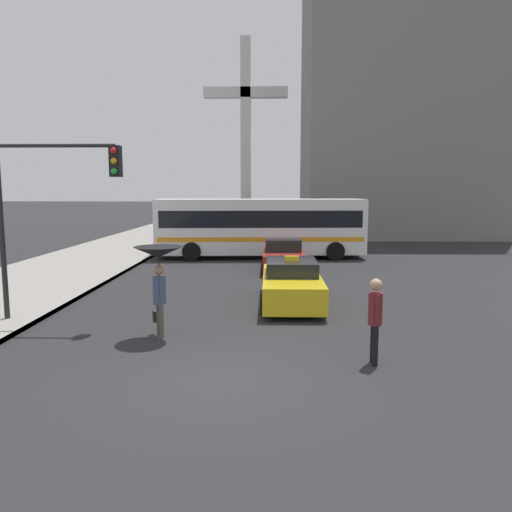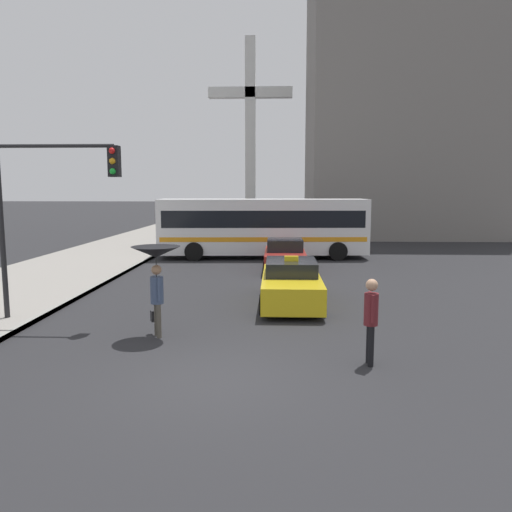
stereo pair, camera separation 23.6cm
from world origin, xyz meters
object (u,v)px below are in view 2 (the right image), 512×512
Objects in this scene: pedestrian_man at (371,314)px; traffic_light at (50,193)px; taxi at (291,283)px; monument_cross at (250,123)px; city_bus at (263,225)px; pedestrian_with_umbrella at (156,262)px; sedan_red at (285,256)px.

pedestrian_man is 8.79m from traffic_light.
pedestrian_man is at bearing -20.34° from traffic_light.
taxi is at bearing -165.51° from pedestrian_man.
taxi is 31.41m from monument_cross.
monument_cross is at bearing -178.30° from city_bus.
pedestrian_with_umbrella reaches higher than pedestrian_man.
taxi is 2.59× the size of pedestrian_man.
traffic_light reaches higher than pedestrian_with_umbrella.
pedestrian_man is at bearing 104.79° from taxi.
taxi reaches higher than sedan_red.
pedestrian_man is at bearing 5.95° from city_bus.
sedan_red is 4.38m from city_bus.
traffic_light is at bearing 42.38° from pedestrian_with_umbrella.
taxi is 0.42× the size of city_bus.
monument_cross is (-2.78, 23.16, 8.94)m from sedan_red.
traffic_light reaches higher than pedestrian_man.
traffic_light is (-5.24, -13.56, 1.78)m from city_bus.
sedan_red is 1.89× the size of pedestrian_with_umbrella.
traffic_light reaches higher than sedan_red.
pedestrian_with_umbrella is (-2.19, -14.69, 0.12)m from city_bus.
traffic_light is at bearing 22.29° from taxi.
traffic_light is 0.30× the size of monument_cross.
traffic_light is (-6.36, -9.47, 2.88)m from sedan_red.
city_bus is at bearing 68.86° from traffic_light.
pedestrian_with_umbrella is at bearing 48.03° from taxi.
pedestrian_with_umbrella is at bearing -11.75° from city_bus.
city_bus is 2.20× the size of traffic_light.
city_bus reaches higher than pedestrian_with_umbrella.
taxi is at bearing 22.29° from traffic_light.
pedestrian_with_umbrella is (-3.39, -3.77, 1.21)m from taxi.
city_bus is at bearing -83.71° from taxi.
taxi is 5.78m from pedestrian_man.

